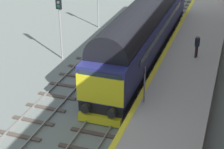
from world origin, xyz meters
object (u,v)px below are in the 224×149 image
at_px(signal_post_near, 60,16).
at_px(platform_number_sign, 145,79).
at_px(diesel_locomotive, 146,25).
at_px(waiting_passenger, 197,44).

relative_size(signal_post_near, platform_number_sign, 2.44).
relative_size(diesel_locomotive, waiting_passenger, 12.36).
xyz_separation_m(diesel_locomotive, platform_number_sign, (2.07, -8.62, -0.09)).
distance_m(signal_post_near, waiting_passenger, 9.95).
distance_m(diesel_locomotive, waiting_passenger, 4.25).
bearing_deg(diesel_locomotive, waiting_passenger, -19.68).
relative_size(diesel_locomotive, signal_post_near, 3.94).
bearing_deg(platform_number_sign, waiting_passenger, 75.17).
bearing_deg(waiting_passenger, diesel_locomotive, 87.90).
relative_size(diesel_locomotive, platform_number_sign, 9.61).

